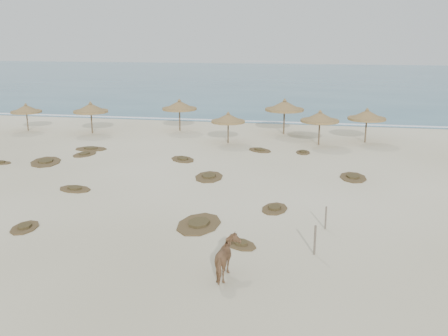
{
  "coord_description": "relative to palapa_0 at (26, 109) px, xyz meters",
  "views": [
    {
      "loc": [
        7.18,
        -20.91,
        8.0
      ],
      "look_at": [
        2.35,
        5.0,
        0.96
      ],
      "focal_mm": 40.0,
      "sensor_mm": 36.0,
      "label": 1
    }
  ],
  "objects": [
    {
      "name": "ocean",
      "position": [
        17.25,
        57.28,
        -1.86
      ],
      "size": [
        200.0,
        100.0,
        0.01
      ],
      "primitive_type": "cube",
      "color": "#255571",
      "rests_on": "ground"
    },
    {
      "name": "ground",
      "position": [
        17.25,
        -17.72,
        -1.86
      ],
      "size": [
        160.0,
        160.0,
        0.0
      ],
      "primitive_type": "plane",
      "color": "#F0E7C5",
      "rests_on": "ground"
    },
    {
      "name": "scrub_3",
      "position": [
        18.47,
        -11.46,
        -1.81
      ],
      "size": [
        1.79,
        2.58,
        0.16
      ],
      "rotation": [
        0.0,
        0.0,
        1.65
      ],
      "color": "brown",
      "rests_on": "ground"
    },
    {
      "name": "fence_post_far",
      "position": [
        25.04,
        -18.31,
        -1.36
      ],
      "size": [
        0.08,
        0.08,
        1.01
      ],
      "primitive_type": "cylinder",
      "rotation": [
        0.0,
        0.0,
        -0.07
      ],
      "color": "#665B4C",
      "rests_on": "ground"
    },
    {
      "name": "horse",
      "position": [
        21.7,
        -23.4,
        -1.17
      ],
      "size": [
        0.76,
        1.64,
        1.38
      ],
      "primitive_type": "imported",
      "rotation": [
        0.0,
        0.0,
        3.15
      ],
      "color": "#946343",
      "rests_on": "ground"
    },
    {
      "name": "palapa_4",
      "position": [
        21.83,
        2.56,
        0.46
      ],
      "size": [
        3.92,
        3.92,
        2.99
      ],
      "rotation": [
        0.0,
        0.0,
        0.26
      ],
      "color": "#4E3C28",
      "rests_on": "ground"
    },
    {
      "name": "palapa_0",
      "position": [
        0.0,
        0.0,
        0.0
      ],
      "size": [
        2.59,
        2.59,
        2.4
      ],
      "rotation": [
        0.0,
        0.0,
        -0.01
      ],
      "color": "#4E3C28",
      "rests_on": "ground"
    },
    {
      "name": "scrub_6",
      "position": [
        8.82,
        -7.47,
        -1.81
      ],
      "size": [
        1.71,
        2.22,
        0.16
      ],
      "rotation": [
        0.0,
        0.0,
        1.33
      ],
      "color": "brown",
      "rests_on": "ground"
    },
    {
      "name": "scrub_9",
      "position": [
        19.62,
        -18.83,
        -1.81
      ],
      "size": [
        2.08,
        2.97,
        0.16
      ],
      "rotation": [
        0.0,
        0.0,
        1.48
      ],
      "color": "brown",
      "rests_on": "ground"
    },
    {
      "name": "palapa_3",
      "position": [
        17.89,
        -1.83,
        0.02
      ],
      "size": [
        3.23,
        3.23,
        2.43
      ],
      "rotation": [
        0.0,
        0.0,
        -0.29
      ],
      "color": "#4E3C28",
      "rests_on": "ground"
    },
    {
      "name": "scrub_13",
      "position": [
        15.86,
        -7.65,
        -1.81
      ],
      "size": [
        2.37,
        2.47,
        0.16
      ],
      "rotation": [
        0.0,
        0.0,
        2.26
      ],
      "color": "brown",
      "rests_on": "ground"
    },
    {
      "name": "scrub_12",
      "position": [
        21.73,
        -20.64,
        -1.81
      ],
      "size": [
        1.77,
        1.69,
        0.16
      ],
      "rotation": [
        0.0,
        0.0,
        2.46
      ],
      "color": "brown",
      "rests_on": "ground"
    },
    {
      "name": "scrub_5",
      "position": [
        26.7,
        -10.02,
        -1.81
      ],
      "size": [
        1.64,
        2.41,
        0.16
      ],
      "rotation": [
        0.0,
        0.0,
        1.63
      ],
      "color": "brown",
      "rests_on": "ground"
    },
    {
      "name": "scrub_11",
      "position": [
        12.39,
        -20.6,
        -1.81
      ],
      "size": [
        1.28,
        1.79,
        0.16
      ],
      "rotation": [
        0.0,
        0.0,
        1.7
      ],
      "color": "brown",
      "rests_on": "ground"
    },
    {
      "name": "scrub_4",
      "position": [
        22.7,
        -16.25,
        -1.81
      ],
      "size": [
        1.44,
        1.97,
        0.16
      ],
      "rotation": [
        0.0,
        0.0,
        1.42
      ],
      "color": "brown",
      "rests_on": "ground"
    },
    {
      "name": "palapa_5",
      "position": [
        24.71,
        -1.25,
        0.21
      ],
      "size": [
        3.5,
        3.5,
        2.67
      ],
      "rotation": [
        0.0,
        0.0,
        0.26
      ],
      "color": "#4E3C28",
      "rests_on": "ground"
    },
    {
      "name": "palapa_1",
      "position": [
        5.96,
        -0.07,
        0.23
      ],
      "size": [
        2.98,
        2.98,
        2.7
      ],
      "rotation": [
        0.0,
        0.0,
        -0.04
      ],
      "color": "#4E3C28",
      "rests_on": "ground"
    },
    {
      "name": "scrub_14",
      "position": [
        8.52,
        -5.83,
        -1.81
      ],
      "size": [
        2.38,
        1.6,
        0.16
      ],
      "rotation": [
        0.0,
        0.0,
        0.04
      ],
      "color": "brown",
      "rests_on": "ground"
    },
    {
      "name": "scrub_7",
      "position": [
        20.58,
        -4.01,
        -1.81
      ],
      "size": [
        2.27,
        2.2,
        0.16
      ],
      "rotation": [
        0.0,
        0.0,
        2.43
      ],
      "color": "brown",
      "rests_on": "ground"
    },
    {
      "name": "scrub_1",
      "position": [
        7.3,
        -9.94,
        -1.81
      ],
      "size": [
        2.83,
        3.41,
        0.16
      ],
      "rotation": [
        0.0,
        0.0,
        1.94
      ],
      "color": "brown",
      "rests_on": "ground"
    },
    {
      "name": "scrub_10",
      "position": [
        23.64,
        -4.14,
        -1.81
      ],
      "size": [
        1.08,
        1.56,
        0.16
      ],
      "rotation": [
        0.0,
        0.0,
        1.64
      ],
      "color": "brown",
      "rests_on": "ground"
    },
    {
      "name": "scrub_8",
      "position": [
        4.56,
        -10.71,
        -1.81
      ],
      "size": [
        1.43,
        0.98,
        0.16
      ],
      "rotation": [
        0.0,
        0.0,
        0.06
      ],
      "color": "brown",
      "rests_on": "ground"
    },
    {
      "name": "foam_line",
      "position": [
        17.25,
        8.28,
        -1.86
      ],
      "size": [
        70.0,
        0.6,
        0.01
      ],
      "primitive_type": "cube",
      "color": "white",
      "rests_on": "ground"
    },
    {
      "name": "palapa_2",
      "position": [
        12.9,
        2.41,
        0.29
      ],
      "size": [
        3.83,
        3.83,
        2.78
      ],
      "rotation": [
        0.0,
        0.0,
        0.37
      ],
      "color": "#4E3C28",
      "rests_on": "ground"
    },
    {
      "name": "scrub_2",
      "position": [
        11.91,
        -15.07,
        -1.81
      ],
      "size": [
        2.15,
        1.69,
        0.16
      ],
      "rotation": [
        0.0,
        0.0,
        2.87
      ],
      "color": "brown",
      "rests_on": "ground"
    },
    {
      "name": "palapa_6",
      "position": [
        28.22,
        0.34,
        0.22
      ],
      "size": [
        3.73,
        3.73,
        2.69
      ],
      "rotation": [
        0.0,
        0.0,
        -0.38
      ],
      "color": "#4E3C28",
      "rests_on": "ground"
    },
    {
      "name": "fence_post_near",
      "position": [
        24.6,
        -20.99,
        -1.28
      ],
      "size": [
        0.11,
        0.11,
        1.16
      ],
      "primitive_type": "cylinder",
      "rotation": [
        0.0,
        0.0,
        -0.32
      ],
      "color": "#665B4C",
      "rests_on": "ground"
    }
  ]
}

